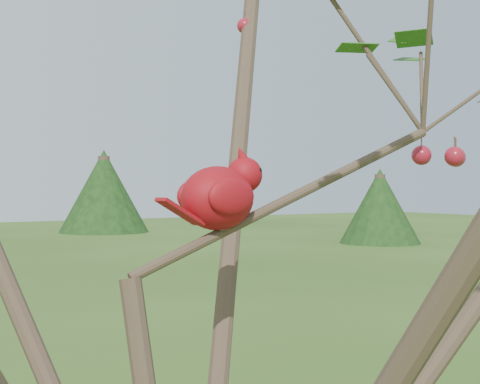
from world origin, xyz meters
The scene contains 2 objects.
crabapple_tree centered at (0.03, -0.02, 2.12)m, with size 2.35×2.05×2.95m.
cardinal centered at (0.11, 0.09, 2.08)m, with size 0.22×0.13×0.16m.
Camera 1 is at (-0.53, -0.96, 2.10)m, focal length 55.00 mm.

